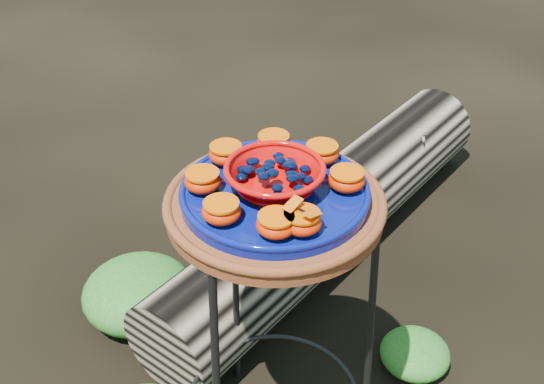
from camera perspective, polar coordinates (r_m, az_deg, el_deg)
name	(u,v)px	position (r m, az deg, el deg)	size (l,w,h in m)	color
plant_stand	(274,341)	(1.53, 0.19, -12.34)	(0.44, 0.44, 0.70)	black
terracotta_saucer	(275,206)	(1.28, 0.23, -1.22)	(0.41, 0.41, 0.03)	#4F2410
cobalt_plate	(275,194)	(1.27, 0.23, -0.18)	(0.35, 0.35, 0.02)	#061458
red_bowl	(275,178)	(1.25, 0.23, 1.17)	(0.18, 0.18, 0.05)	#C10806
glass_gems	(275,161)	(1.23, 0.24, 2.58)	(0.14, 0.14, 0.02)	black
orange_half_0	(302,222)	(1.15, 2.51, -2.52)	(0.07, 0.07, 0.04)	#B13800
orange_half_1	(347,180)	(1.26, 6.26, 1.00)	(0.07, 0.07, 0.04)	#B13800
orange_half_2	(322,153)	(1.33, 4.19, 3.25)	(0.07, 0.07, 0.04)	#B13800
orange_half_3	(274,143)	(1.36, 0.14, 4.09)	(0.07, 0.07, 0.04)	#B13800
orange_half_4	(226,154)	(1.33, -3.87, 3.19)	(0.07, 0.07, 0.04)	#B13800
orange_half_5	(203,181)	(1.25, -5.81, 0.91)	(0.07, 0.07, 0.04)	#B13800
orange_half_6	(221,211)	(1.18, -4.25, -1.64)	(0.07, 0.07, 0.04)	#B13800
orange_half_7	(276,225)	(1.14, 0.34, -2.76)	(0.07, 0.07, 0.04)	#B13800
butterfly	(302,210)	(1.13, 2.55, -1.50)	(0.08, 0.05, 0.01)	#D05609
driftwood_log	(330,213)	(2.23, 4.85, -1.77)	(1.52, 0.40, 0.29)	black
foliage_right	(415,353)	(1.95, 11.88, -13.02)	(0.19, 0.19, 0.10)	#155316
foliage_back	(138,291)	(2.07, -11.15, -8.16)	(0.33, 0.33, 0.16)	#155316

